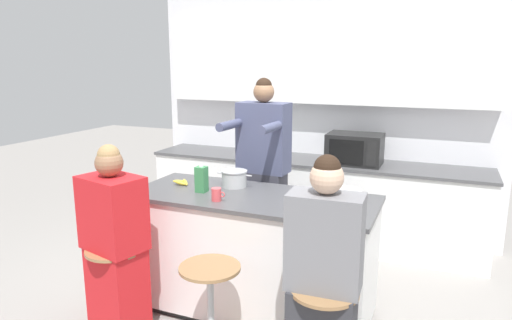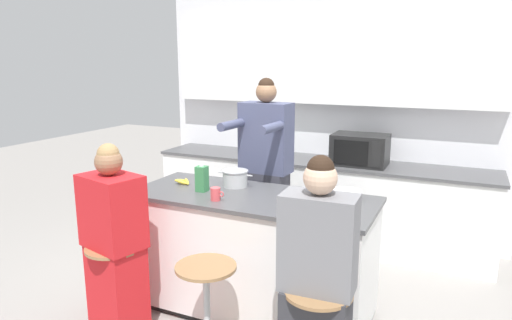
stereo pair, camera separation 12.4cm
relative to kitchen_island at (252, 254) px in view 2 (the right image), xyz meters
The scene contains 18 objects.
ground_plane 0.47m from the kitchen_island, ahead, with size 16.00×16.00×0.00m, color gray.
wall_back 2.16m from the kitchen_island, 90.00° to the left, with size 3.79×0.22×2.70m.
back_counter 1.59m from the kitchen_island, 90.00° to the left, with size 3.52×0.61×0.88m.
kitchen_island is the anchor object (origin of this frame).
bar_stool_leftmost 0.99m from the kitchen_island, 137.29° to the right, with size 0.38×0.38×0.66m.
bar_stool_center 0.67m from the kitchen_island, 90.00° to the right, with size 0.38×0.38×0.66m.
person_cooking 0.72m from the kitchen_island, 104.00° to the left, with size 0.45×0.57×1.76m.
person_wrapped_blanket 0.99m from the kitchen_island, 137.63° to the right, with size 0.47×0.38×1.37m.
person_seated_near 0.99m from the kitchen_island, 42.86° to the right, with size 0.42×0.28×1.42m.
cooking_pot 0.60m from the kitchen_island, 142.74° to the left, with size 0.29×0.21×0.13m.
fruit_bowl 0.80m from the kitchen_island, ahead, with size 0.20×0.20×0.06m.
mixing_bowl_steel 0.84m from the kitchen_island, 17.21° to the left, with size 0.23×0.23×0.06m.
coffee_cup_near 0.58m from the kitchen_island, 129.64° to the right, with size 0.10×0.07×0.09m.
coffee_cup_far 0.67m from the kitchen_island, 27.63° to the right, with size 0.11×0.08×0.08m.
banana_bunch 0.79m from the kitchen_island, behind, with size 0.15×0.11×0.05m.
juice_carton 0.68m from the kitchen_island, behind, with size 0.08×0.08×0.21m.
microwave 1.71m from the kitchen_island, 73.83° to the left, with size 0.53×0.37×0.31m.
potted_plant 1.72m from the kitchen_island, 103.91° to the left, with size 0.17×0.17×0.23m.
Camera 2 is at (1.37, -2.89, 1.89)m, focal length 32.00 mm.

